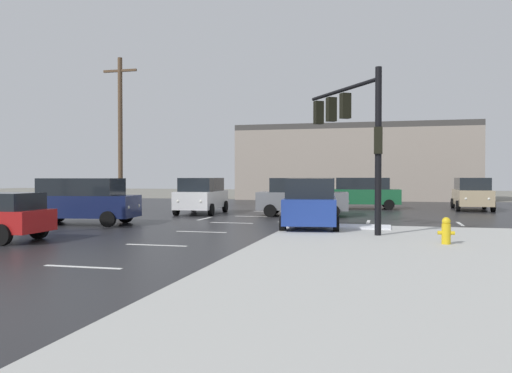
{
  "coord_description": "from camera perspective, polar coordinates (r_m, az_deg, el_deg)",
  "views": [
    {
      "loc": [
        6.87,
        -24.81,
        2.12
      ],
      "look_at": [
        -1.13,
        7.01,
        1.5
      ],
      "focal_mm": 36.88,
      "sensor_mm": 36.0,
      "label": 1
    }
  ],
  "objects": [
    {
      "name": "utility_pole_far",
      "position": [
        33.58,
        -14.51,
        5.85
      ],
      "size": [
        2.2,
        0.28,
        9.43
      ],
      "color": "brown",
      "rests_on": "ground_plane"
    },
    {
      "name": "suv_grey",
      "position": [
        28.13,
        5.08,
        -1.03
      ],
      "size": [
        4.97,
        2.54,
        2.03
      ],
      "rotation": [
        0.0,
        0.0,
        0.1
      ],
      "color": "slate",
      "rests_on": "road_asphalt"
    },
    {
      "name": "suv_white",
      "position": [
        30.0,
        -5.9,
        -0.9
      ],
      "size": [
        2.45,
        4.94,
        2.03
      ],
      "rotation": [
        0.0,
        0.0,
        -1.5
      ],
      "color": "white",
      "rests_on": "road_asphalt"
    },
    {
      "name": "fire_hydrant",
      "position": [
        16.44,
        19.92,
        -4.52
      ],
      "size": [
        0.48,
        0.26,
        0.79
      ],
      "color": "gold",
      "rests_on": "sidewalk_corner"
    },
    {
      "name": "traffic_signal_mast",
      "position": [
        19.72,
        10.48,
        6.72
      ],
      "size": [
        2.97,
        4.37,
        5.68
      ],
      "rotation": [
        0.0,
        0.0,
        2.16
      ],
      "color": "black",
      "rests_on": "sidewalk_corner"
    },
    {
      "name": "snow_strip_curbside",
      "position": [
        20.99,
        8.95,
        -4.27
      ],
      "size": [
        4.0,
        1.6,
        0.06
      ],
      "primitive_type": "cube",
      "color": "white",
      "rests_on": "sidewalk_corner"
    },
    {
      "name": "strip_building_background",
      "position": [
        49.8,
        10.75,
        2.53
      ],
      "size": [
        21.11,
        8.0,
        6.79
      ],
      "color": "gray",
      "rests_on": "ground_plane"
    },
    {
      "name": "suv_navy",
      "position": [
        24.35,
        -18.38,
        -1.41
      ],
      "size": [
        4.99,
        2.6,
        2.03
      ],
      "rotation": [
        0.0,
        0.0,
        0.11
      ],
      "color": "#141E47",
      "rests_on": "road_asphalt"
    },
    {
      "name": "road_asphalt",
      "position": [
        25.83,
        -1.37,
        -3.61
      ],
      "size": [
        44.0,
        44.0,
        0.02
      ],
      "primitive_type": "cube",
      "color": "#232326",
      "rests_on": "ground_plane"
    },
    {
      "name": "suv_blue",
      "position": [
        21.01,
        5.94,
        -1.74
      ],
      "size": [
        2.6,
        4.99,
        2.03
      ],
      "rotation": [
        0.0,
        0.0,
        1.68
      ],
      "color": "navy",
      "rests_on": "road_asphalt"
    },
    {
      "name": "suv_green",
      "position": [
        35.04,
        11.45,
        -0.63
      ],
      "size": [
        4.96,
        2.49,
        2.03
      ],
      "rotation": [
        0.0,
        0.0,
        0.08
      ],
      "color": "#195933",
      "rests_on": "road_asphalt"
    },
    {
      "name": "suv_tan",
      "position": [
        35.66,
        22.37,
        -0.66
      ],
      "size": [
        2.24,
        4.87,
        2.03
      ],
      "rotation": [
        0.0,
        0.0,
        -1.59
      ],
      "color": "tan",
      "rests_on": "road_asphalt"
    },
    {
      "name": "lane_markings",
      "position": [
        24.2,
        0.51,
        -3.9
      ],
      "size": [
        36.15,
        36.15,
        0.01
      ],
      "color": "silver",
      "rests_on": "road_asphalt"
    },
    {
      "name": "ground_plane",
      "position": [
        25.83,
        -1.37,
        -3.63
      ],
      "size": [
        120.0,
        120.0,
        0.0
      ],
      "primitive_type": "plane",
      "color": "slate"
    }
  ]
}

